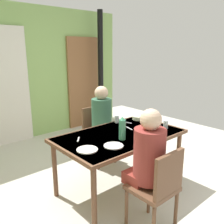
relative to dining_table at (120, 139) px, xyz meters
name	(u,v)px	position (x,y,z in m)	size (l,w,h in m)	color
ground_plane	(111,198)	(-0.23, -0.10, -0.67)	(7.00, 7.00, 0.00)	beige
wall_back	(17,74)	(-0.23, 2.60, 0.61)	(4.70, 0.10, 2.55)	#94BF6A
door_wooden	(83,83)	(1.22, 2.52, 0.33)	(0.80, 0.05, 2.00)	#905E39
stove_pipe_column	(101,71)	(1.50, 2.25, 0.61)	(0.12, 0.12, 2.55)	black
curtain_panel	(4,87)	(-0.52, 2.50, 0.41)	(0.90, 0.03, 2.14)	white
dining_table	(120,139)	(0.00, 0.00, 0.00)	(1.54, 0.91, 0.73)	brown
chair_near_diner	(158,187)	(-0.27, -0.81, -0.17)	(0.40, 0.40, 0.87)	brown
chair_far_diner	(97,131)	(0.26, 0.81, -0.17)	(0.40, 0.40, 0.87)	brown
person_near_diner	(148,154)	(-0.27, -0.67, 0.12)	(0.30, 0.37, 0.77)	maroon
person_far_diner	(102,115)	(0.26, 0.67, 0.12)	(0.30, 0.37, 0.77)	#335F46
water_bottle_green_near	(122,129)	(-0.10, -0.14, 0.19)	(0.08, 0.08, 0.27)	#3E8A64
water_bottle_green_far	(148,122)	(0.25, -0.22, 0.22)	(0.07, 0.07, 0.31)	#1C7845
serving_bowl_center	(138,118)	(0.63, 0.29, 0.09)	(0.17, 0.17, 0.06)	#E6E9C2
dinner_plate_near_left	(114,146)	(-0.31, -0.23, 0.07)	(0.21, 0.21, 0.01)	white
dinner_plate_near_right	(87,150)	(-0.58, -0.13, 0.07)	(0.22, 0.22, 0.01)	white
drinking_glass_by_near_diner	(166,125)	(0.60, -0.23, 0.12)	(0.06, 0.06, 0.11)	silver
drinking_glass_by_far_diner	(117,119)	(0.29, 0.38, 0.12)	(0.06, 0.06, 0.10)	silver
bread_plate_sliced	(149,129)	(0.38, -0.13, 0.08)	(0.19, 0.19, 0.02)	#DBB77A
cutlery_knife_near	(129,128)	(0.24, 0.08, 0.07)	(0.15, 0.02, 0.00)	silver
cutlery_fork_near	(78,139)	(-0.48, 0.19, 0.07)	(0.15, 0.02, 0.00)	silver
cutlery_knife_far	(141,140)	(0.03, -0.31, 0.07)	(0.15, 0.02, 0.00)	silver
cutlery_fork_far	(127,123)	(0.40, 0.28, 0.07)	(0.15, 0.02, 0.00)	silver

